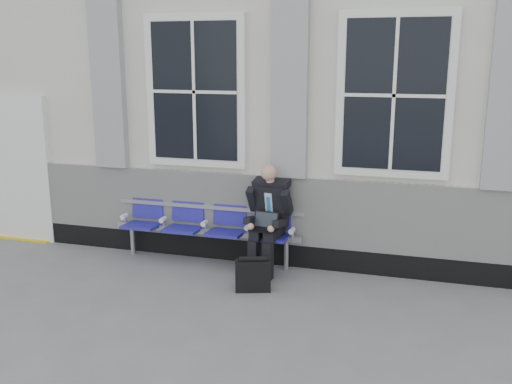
% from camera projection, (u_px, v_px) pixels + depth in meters
% --- Properties ---
extents(ground, '(70.00, 70.00, 0.00)m').
position_uv_depth(ground, '(340.00, 322.00, 5.93)').
color(ground, slate).
rests_on(ground, ground).
extents(station_building, '(14.40, 4.40, 4.49)m').
position_uv_depth(station_building, '(376.00, 88.00, 8.66)').
color(station_building, silver).
rests_on(station_building, ground).
extents(bench, '(2.60, 0.47, 0.91)m').
position_uv_depth(bench, '(207.00, 222.00, 7.58)').
color(bench, '#9EA0A3').
rests_on(bench, ground).
extents(businessman, '(0.57, 0.77, 1.39)m').
position_uv_depth(businessman, '(269.00, 214.00, 7.17)').
color(businessman, black).
rests_on(businessman, ground).
extents(briefcase, '(0.45, 0.29, 0.42)m').
position_uv_depth(briefcase, '(253.00, 275.00, 6.69)').
color(briefcase, black).
rests_on(briefcase, ground).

